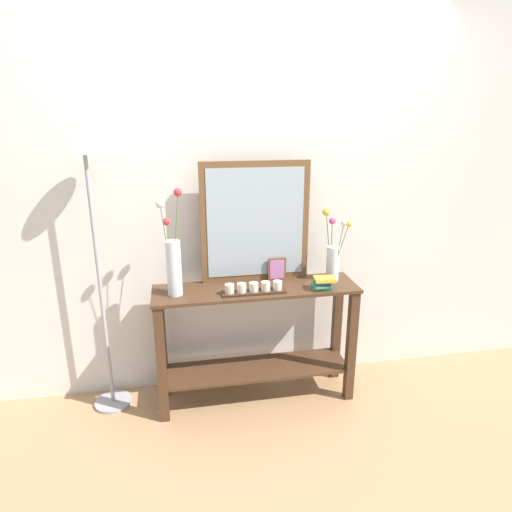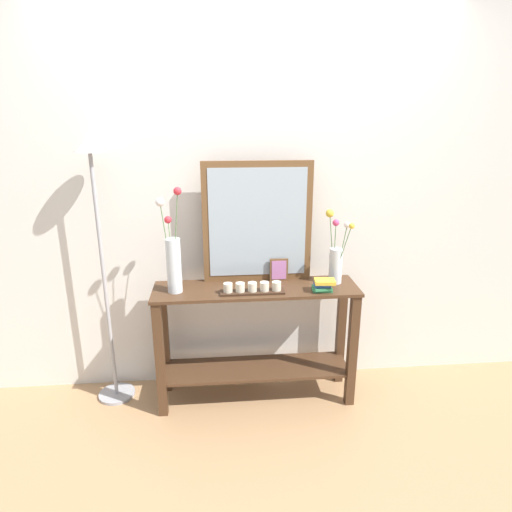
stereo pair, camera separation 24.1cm
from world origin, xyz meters
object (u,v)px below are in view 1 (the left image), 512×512
(book_stack, at_px, (323,283))
(mirror_leaning, at_px, (255,222))
(picture_frame_small, at_px, (277,269))
(floor_lamp, at_px, (94,234))
(candle_tray, at_px, (254,289))
(console_table, at_px, (256,332))
(vase_right, at_px, (333,256))
(tall_vase_left, at_px, (173,262))

(book_stack, bearing_deg, mirror_leaning, 147.66)
(picture_frame_small, relative_size, floor_lamp, 0.09)
(mirror_leaning, bearing_deg, candle_tray, -103.22)
(console_table, height_order, picture_frame_small, picture_frame_small)
(console_table, distance_m, vase_right, 0.71)
(picture_frame_small, bearing_deg, console_table, -145.86)
(mirror_leaning, height_order, book_stack, mirror_leaning)
(vase_right, distance_m, picture_frame_small, 0.37)
(tall_vase_left, xyz_separation_m, vase_right, (1.02, 0.06, -0.04))
(vase_right, bearing_deg, candle_tray, -166.70)
(mirror_leaning, height_order, candle_tray, mirror_leaning)
(console_table, relative_size, floor_lamp, 0.75)
(candle_tray, bearing_deg, floor_lamp, 169.08)
(tall_vase_left, relative_size, candle_tray, 1.64)
(console_table, distance_m, book_stack, 0.55)
(console_table, relative_size, tall_vase_left, 2.00)
(console_table, xyz_separation_m, vase_right, (0.52, 0.04, 0.48))
(candle_tray, xyz_separation_m, picture_frame_small, (0.19, 0.19, 0.05))
(book_stack, bearing_deg, vase_right, 52.20)
(vase_right, relative_size, picture_frame_small, 3.13)
(picture_frame_small, bearing_deg, floor_lamp, -179.19)
(vase_right, distance_m, candle_tray, 0.58)
(candle_tray, bearing_deg, mirror_leaning, 76.78)
(console_table, height_order, tall_vase_left, tall_vase_left)
(vase_right, height_order, picture_frame_small, vase_right)
(book_stack, bearing_deg, candle_tray, 177.91)
(tall_vase_left, distance_m, book_stack, 0.92)
(console_table, bearing_deg, mirror_leaning, 80.84)
(tall_vase_left, distance_m, candle_tray, 0.51)
(console_table, height_order, candle_tray, candle_tray)
(console_table, height_order, vase_right, vase_right)
(tall_vase_left, relative_size, picture_frame_small, 4.28)
(console_table, bearing_deg, floor_lamp, 174.42)
(tall_vase_left, distance_m, vase_right, 1.02)
(vase_right, bearing_deg, tall_vase_left, -176.43)
(picture_frame_small, bearing_deg, tall_vase_left, -169.16)
(mirror_leaning, distance_m, book_stack, 0.57)
(mirror_leaning, distance_m, vase_right, 0.55)
(vase_right, xyz_separation_m, picture_frame_small, (-0.36, 0.06, -0.09))
(mirror_leaning, xyz_separation_m, tall_vase_left, (-0.52, -0.16, -0.18))
(picture_frame_small, xyz_separation_m, book_stack, (0.24, -0.21, -0.03))
(console_table, distance_m, picture_frame_small, 0.43)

